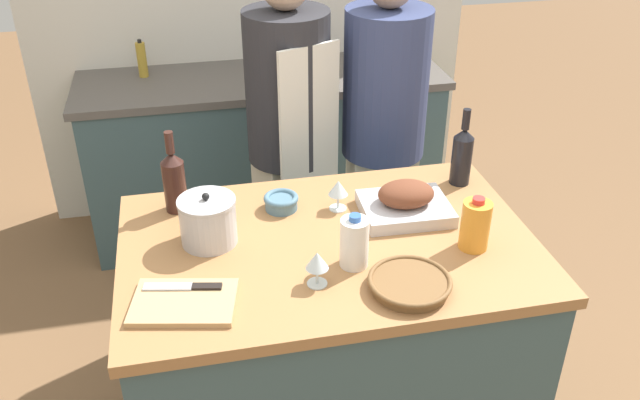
{
  "coord_description": "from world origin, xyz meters",
  "views": [
    {
      "loc": [
        -0.41,
        -1.77,
        2.16
      ],
      "look_at": [
        0.0,
        0.13,
        1.01
      ],
      "focal_mm": 38.0,
      "sensor_mm": 36.0,
      "label": 1
    }
  ],
  "objects_px": {
    "stock_pot": "(208,221)",
    "knife_chef": "(186,287)",
    "wine_bottle_green": "(462,155)",
    "wine_glass_left": "(317,262)",
    "wicker_basket": "(410,283)",
    "cutting_board": "(184,302)",
    "juice_jug": "(475,225)",
    "person_cook_aproned": "(289,134)",
    "condiment_bottle_short": "(401,52)",
    "condiment_bottle_tall": "(142,60)",
    "person_cook_guest": "(383,129)",
    "mixing_bowl": "(281,202)",
    "wine_glass_right": "(338,189)",
    "roasting_pan": "(405,202)",
    "milk_jug": "(354,242)",
    "wine_bottle_dark": "(174,180)"
  },
  "relations": [
    {
      "from": "wine_bottle_green",
      "to": "wine_glass_right",
      "type": "relative_size",
      "value": 2.64
    },
    {
      "from": "stock_pot",
      "to": "knife_chef",
      "type": "xyz_separation_m",
      "value": [
        -0.09,
        -0.25,
        -0.06
      ]
    },
    {
      "from": "juice_jug",
      "to": "person_cook_aproned",
      "type": "height_order",
      "value": "person_cook_aproned"
    },
    {
      "from": "wine_glass_left",
      "to": "condiment_bottle_tall",
      "type": "bearing_deg",
      "value": 104.98
    },
    {
      "from": "stock_pot",
      "to": "wine_bottle_green",
      "type": "relative_size",
      "value": 0.63
    },
    {
      "from": "wicker_basket",
      "to": "condiment_bottle_short",
      "type": "relative_size",
      "value": 1.34
    },
    {
      "from": "milk_jug",
      "to": "knife_chef",
      "type": "distance_m",
      "value": 0.52
    },
    {
      "from": "wicker_basket",
      "to": "cutting_board",
      "type": "distance_m",
      "value": 0.65
    },
    {
      "from": "wine_glass_left",
      "to": "condiment_bottle_short",
      "type": "relative_size",
      "value": 0.61
    },
    {
      "from": "cutting_board",
      "to": "milk_jug",
      "type": "bearing_deg",
      "value": 9.63
    },
    {
      "from": "stock_pot",
      "to": "wine_glass_left",
      "type": "distance_m",
      "value": 0.41
    },
    {
      "from": "knife_chef",
      "to": "wine_bottle_dark",
      "type": "bearing_deg",
      "value": 91.16
    },
    {
      "from": "wicker_basket",
      "to": "knife_chef",
      "type": "bearing_deg",
      "value": 169.38
    },
    {
      "from": "condiment_bottle_tall",
      "to": "person_cook_guest",
      "type": "relative_size",
      "value": 0.12
    },
    {
      "from": "person_cook_guest",
      "to": "person_cook_aproned",
      "type": "bearing_deg",
      "value": 179.5
    },
    {
      "from": "wicker_basket",
      "to": "cutting_board",
      "type": "xyz_separation_m",
      "value": [
        -0.65,
        0.06,
        -0.01
      ]
    },
    {
      "from": "stock_pot",
      "to": "condiment_bottle_short",
      "type": "relative_size",
      "value": 1.01
    },
    {
      "from": "juice_jug",
      "to": "milk_jug",
      "type": "relative_size",
      "value": 1.01
    },
    {
      "from": "cutting_board",
      "to": "wine_glass_left",
      "type": "xyz_separation_m",
      "value": [
        0.39,
        0.02,
        0.07
      ]
    },
    {
      "from": "wicker_basket",
      "to": "person_cook_guest",
      "type": "height_order",
      "value": "person_cook_guest"
    },
    {
      "from": "wine_bottle_green",
      "to": "wine_glass_left",
      "type": "xyz_separation_m",
      "value": [
        -0.65,
        -0.49,
        -0.04
      ]
    },
    {
      "from": "roasting_pan",
      "to": "person_cook_guest",
      "type": "bearing_deg",
      "value": 78.53
    },
    {
      "from": "person_cook_aproned",
      "to": "person_cook_guest",
      "type": "distance_m",
      "value": 0.42
    },
    {
      "from": "wicker_basket",
      "to": "knife_chef",
      "type": "distance_m",
      "value": 0.65
    },
    {
      "from": "mixing_bowl",
      "to": "wine_glass_right",
      "type": "height_order",
      "value": "wine_glass_right"
    },
    {
      "from": "mixing_bowl",
      "to": "wine_glass_left",
      "type": "bearing_deg",
      "value": -85.56
    },
    {
      "from": "condiment_bottle_tall",
      "to": "roasting_pan",
      "type": "bearing_deg",
      "value": -61.12
    },
    {
      "from": "mixing_bowl",
      "to": "condiment_bottle_short",
      "type": "xyz_separation_m",
      "value": [
        0.87,
        1.35,
        0.04
      ]
    },
    {
      "from": "milk_jug",
      "to": "person_cook_guest",
      "type": "xyz_separation_m",
      "value": [
        0.4,
        1.01,
        -0.12
      ]
    },
    {
      "from": "wicker_basket",
      "to": "stock_pot",
      "type": "relative_size",
      "value": 1.33
    },
    {
      "from": "wine_glass_right",
      "to": "stock_pot",
      "type": "bearing_deg",
      "value": -166.16
    },
    {
      "from": "stock_pot",
      "to": "knife_chef",
      "type": "height_order",
      "value": "stock_pot"
    },
    {
      "from": "roasting_pan",
      "to": "condiment_bottle_tall",
      "type": "bearing_deg",
      "value": 118.88
    },
    {
      "from": "wicker_basket",
      "to": "juice_jug",
      "type": "distance_m",
      "value": 0.32
    },
    {
      "from": "wine_bottle_green",
      "to": "knife_chef",
      "type": "xyz_separation_m",
      "value": [
        -1.03,
        -0.45,
        -0.1
      ]
    },
    {
      "from": "stock_pot",
      "to": "condiment_bottle_tall",
      "type": "bearing_deg",
      "value": 97.82
    },
    {
      "from": "wine_bottle_green",
      "to": "wine_glass_right",
      "type": "bearing_deg",
      "value": -169.59
    },
    {
      "from": "stock_pot",
      "to": "milk_jug",
      "type": "xyz_separation_m",
      "value": [
        0.42,
        -0.22,
        0.0
      ]
    },
    {
      "from": "person_cook_aproned",
      "to": "wine_glass_left",
      "type": "bearing_deg",
      "value": -116.7
    },
    {
      "from": "roasting_pan",
      "to": "cutting_board",
      "type": "height_order",
      "value": "roasting_pan"
    },
    {
      "from": "wine_bottle_green",
      "to": "person_cook_aproned",
      "type": "relative_size",
      "value": 0.18
    },
    {
      "from": "wicker_basket",
      "to": "cutting_board",
      "type": "height_order",
      "value": "wicker_basket"
    },
    {
      "from": "juice_jug",
      "to": "milk_jug",
      "type": "xyz_separation_m",
      "value": [
        -0.4,
        -0.01,
        -0.0
      ]
    },
    {
      "from": "wine_glass_left",
      "to": "knife_chef",
      "type": "bearing_deg",
      "value": 173.93
    },
    {
      "from": "stock_pot",
      "to": "wine_bottle_green",
      "type": "xyz_separation_m",
      "value": [
        0.94,
        0.2,
        0.04
      ]
    },
    {
      "from": "wine_bottle_green",
      "to": "wine_glass_right",
      "type": "distance_m",
      "value": 0.5
    },
    {
      "from": "milk_jug",
      "to": "person_cook_guest",
      "type": "height_order",
      "value": "person_cook_guest"
    },
    {
      "from": "wine_glass_left",
      "to": "condiment_bottle_tall",
      "type": "distance_m",
      "value": 2.02
    },
    {
      "from": "condiment_bottle_tall",
      "to": "person_cook_guest",
      "type": "distance_m",
      "value": 1.36
    },
    {
      "from": "wicker_basket",
      "to": "cutting_board",
      "type": "relative_size",
      "value": 0.76
    }
  ]
}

